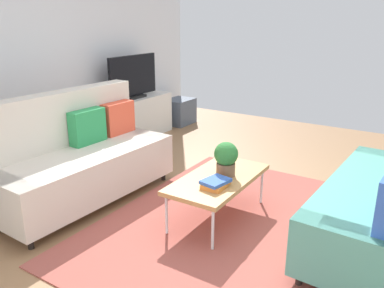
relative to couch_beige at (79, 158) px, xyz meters
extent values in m
plane|color=#936B47|center=(0.44, -1.54, -0.45)|extent=(7.68, 7.68, 0.00)
cube|color=silver|center=(0.44, 1.26, 1.00)|extent=(6.40, 0.12, 2.90)
cube|color=#9E4C42|center=(0.33, -1.62, -0.44)|extent=(2.90, 2.20, 0.01)
cube|color=beige|center=(-0.02, -0.07, -0.13)|extent=(1.93, 0.92, 0.44)
cube|color=beige|center=(-0.01, 0.25, 0.37)|extent=(1.91, 0.28, 0.56)
cube|color=beige|center=(0.83, -0.11, -0.02)|extent=(0.23, 0.85, 0.22)
cube|color=beige|center=(-0.87, -0.04, -0.02)|extent=(0.23, 0.85, 0.22)
cylinder|color=black|center=(0.84, -0.45, -0.40)|extent=(0.05, 0.05, 0.10)
cylinder|color=black|center=(-0.90, -0.38, -0.40)|extent=(0.05, 0.05, 0.10)
cylinder|color=black|center=(0.86, 0.23, -0.40)|extent=(0.05, 0.05, 0.10)
cube|color=#D84C33|center=(0.65, 0.04, 0.27)|extent=(0.41, 0.16, 0.36)
cube|color=#288C4C|center=(0.21, 0.06, 0.27)|extent=(0.41, 0.16, 0.36)
cube|color=teal|center=(0.68, -2.77, -0.13)|extent=(1.94, 0.93, 0.44)
cube|color=teal|center=(-0.17, -2.73, -0.02)|extent=(0.24, 0.85, 0.22)
cylinder|color=black|center=(-0.17, -2.39, -0.40)|extent=(0.05, 0.05, 0.10)
cylinder|color=black|center=(1.57, -2.47, -0.40)|extent=(0.05, 0.05, 0.10)
cube|color=#B7844C|center=(0.38, -1.42, -0.05)|extent=(1.10, 0.56, 0.04)
cylinder|color=silver|center=(-0.12, -1.19, -0.26)|extent=(0.02, 0.02, 0.38)
cylinder|color=silver|center=(0.88, -1.19, -0.26)|extent=(0.02, 0.02, 0.38)
cylinder|color=silver|center=(-0.12, -1.65, -0.26)|extent=(0.02, 0.02, 0.38)
cylinder|color=silver|center=(0.88, -1.65, -0.26)|extent=(0.02, 0.02, 0.38)
cube|color=silver|center=(1.93, 0.92, -0.13)|extent=(1.40, 0.44, 0.64)
cube|color=black|center=(1.93, 0.90, 0.21)|extent=(0.36, 0.20, 0.04)
cube|color=black|center=(1.93, 0.90, 0.53)|extent=(1.00, 0.05, 0.60)
cube|color=#4C5666|center=(3.03, 0.82, -0.23)|extent=(0.52, 0.40, 0.44)
cylinder|color=brown|center=(0.45, -1.46, 0.03)|extent=(0.17, 0.17, 0.12)
sphere|color=#2D7233|center=(0.45, -1.46, 0.18)|extent=(0.22, 0.22, 0.22)
cube|color=orange|center=(0.17, -1.51, -0.01)|extent=(0.24, 0.19, 0.04)
cube|color=#3359B2|center=(0.17, -1.51, 0.03)|extent=(0.27, 0.22, 0.03)
cylinder|color=#B24C4C|center=(1.35, 0.97, 0.28)|extent=(0.13, 0.13, 0.17)
cylinder|color=silver|center=(1.55, 0.88, 0.29)|extent=(0.05, 0.05, 0.19)
cylinder|color=orange|center=(1.65, 0.88, 0.29)|extent=(0.06, 0.06, 0.20)
camera|label=1|loc=(-2.56, -3.01, 1.38)|focal=36.71mm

